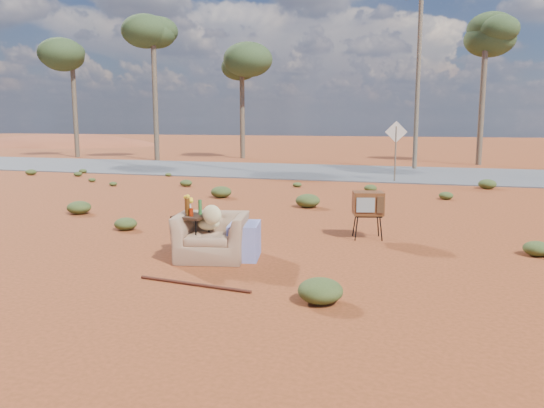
# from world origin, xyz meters

# --- Properties ---
(ground) EXTENTS (140.00, 140.00, 0.00)m
(ground) POSITION_xyz_m (0.00, 0.00, 0.00)
(ground) COLOR #973E1E
(ground) RESTS_ON ground
(highway) EXTENTS (140.00, 7.00, 0.04)m
(highway) POSITION_xyz_m (0.00, 15.00, 0.02)
(highway) COLOR #565659
(highway) RESTS_ON ground
(dirt_mound) EXTENTS (26.00, 18.00, 2.00)m
(dirt_mound) POSITION_xyz_m (-30.00, 34.00, 0.00)
(dirt_mound) COLOR #A14827
(dirt_mound) RESTS_ON ground
(armchair) EXTENTS (1.40, 1.08, 0.97)m
(armchair) POSITION_xyz_m (-0.44, 0.12, 0.45)
(armchair) COLOR #916B4F
(armchair) RESTS_ON ground
(tv_unit) EXTENTS (0.64, 0.57, 0.89)m
(tv_unit) POSITION_xyz_m (1.68, 2.29, 0.66)
(tv_unit) COLOR black
(tv_unit) RESTS_ON ground
(side_table) EXTENTS (0.55, 0.55, 0.99)m
(side_table) POSITION_xyz_m (-0.86, 0.06, 0.73)
(side_table) COLOR #331C12
(side_table) RESTS_ON ground
(rusty_bar) EXTENTS (1.69, 0.23, 0.05)m
(rusty_bar) POSITION_xyz_m (-0.19, -1.30, 0.02)
(rusty_bar) COLOR #511E15
(rusty_bar) RESTS_ON ground
(road_sign) EXTENTS (0.78, 0.06, 2.19)m
(road_sign) POSITION_xyz_m (1.50, 12.00, 1.50)
(road_sign) COLOR brown
(road_sign) RESTS_ON ground
(eucalyptus_far_left) EXTENTS (3.20, 3.20, 7.10)m
(eucalyptus_far_left) POSITION_xyz_m (-18.00, 20.00, 5.94)
(eucalyptus_far_left) COLOR brown
(eucalyptus_far_left) RESTS_ON ground
(eucalyptus_left) EXTENTS (3.20, 3.20, 8.10)m
(eucalyptus_left) POSITION_xyz_m (-12.00, 19.00, 6.92)
(eucalyptus_left) COLOR brown
(eucalyptus_left) RESTS_ON ground
(eucalyptus_near_left) EXTENTS (3.20, 3.20, 6.60)m
(eucalyptus_near_left) POSITION_xyz_m (-8.00, 22.00, 5.45)
(eucalyptus_near_left) COLOR brown
(eucalyptus_near_left) RESTS_ON ground
(eucalyptus_center) EXTENTS (3.20, 3.20, 7.60)m
(eucalyptus_center) POSITION_xyz_m (5.00, 21.00, 6.43)
(eucalyptus_center) COLOR brown
(eucalyptus_center) RESTS_ON ground
(utility_pole_center) EXTENTS (1.40, 0.20, 8.00)m
(utility_pole_center) POSITION_xyz_m (2.00, 17.50, 4.15)
(utility_pole_center) COLOR brown
(utility_pole_center) RESTS_ON ground
(scrub_patch) EXTENTS (17.49, 8.07, 0.33)m
(scrub_patch) POSITION_xyz_m (-0.82, 4.41, 0.14)
(scrub_patch) COLOR #404E22
(scrub_patch) RESTS_ON ground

